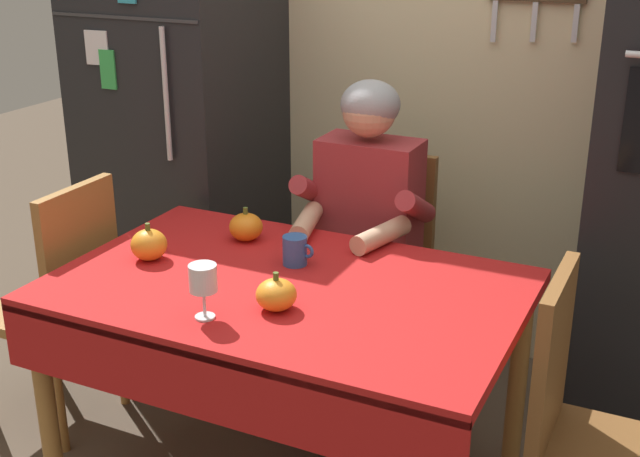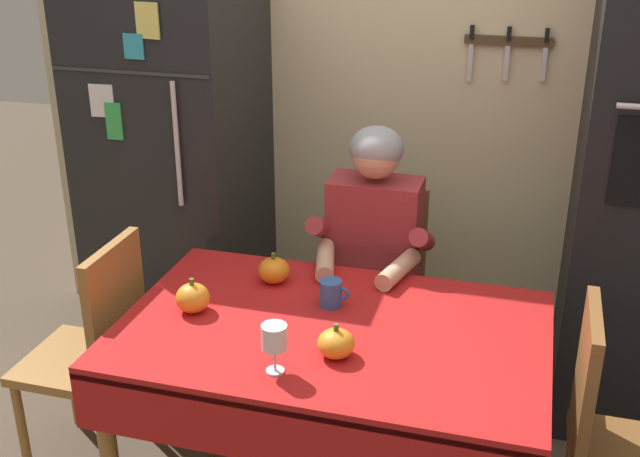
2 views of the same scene
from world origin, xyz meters
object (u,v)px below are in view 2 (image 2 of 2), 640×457
at_px(wine_glass, 274,338).
at_px(pumpkin_small, 336,343).
at_px(chair_behind_person, 379,285).
at_px(seated_person, 371,255).
at_px(pumpkin_medium, 274,270).
at_px(dining_table, 330,352).
at_px(pumpkin_large, 193,298).
at_px(chair_right_side, 612,437).
at_px(coffee_mug, 331,293).
at_px(chair_left_side, 96,347).
at_px(refrigerator, 178,173).

xyz_separation_m(wine_glass, pumpkin_small, (0.15, 0.13, -0.07)).
height_order(chair_behind_person, seated_person, seated_person).
distance_m(seated_person, pumpkin_medium, 0.44).
distance_m(dining_table, pumpkin_small, 0.20).
xyz_separation_m(chair_behind_person, pumpkin_large, (-0.48, -0.80, 0.28)).
xyz_separation_m(chair_right_side, coffee_mug, (-0.94, 0.17, 0.28)).
bearing_deg(seated_person, pumpkin_medium, -131.69).
relative_size(chair_left_side, coffee_mug, 8.82).
bearing_deg(pumpkin_small, chair_right_side, 9.13).
xyz_separation_m(refrigerator, seated_person, (0.95, -0.28, -0.16)).
xyz_separation_m(pumpkin_large, pumpkin_small, (0.54, -0.14, -0.01)).
xyz_separation_m(seated_person, coffee_mug, (-0.04, -0.44, 0.05)).
height_order(dining_table, coffee_mug, coffee_mug).
distance_m(coffee_mug, pumpkin_medium, 0.27).
xyz_separation_m(pumpkin_large, pumpkin_medium, (0.19, 0.28, -0.00)).
height_order(refrigerator, chair_left_side, refrigerator).
relative_size(chair_left_side, chair_right_side, 1.00).
bearing_deg(chair_right_side, wine_glass, -164.98).
distance_m(pumpkin_medium, pumpkin_small, 0.55).
xyz_separation_m(chair_behind_person, seated_person, (0.00, -0.19, 0.23)).
bearing_deg(refrigerator, chair_right_side, -25.77).
height_order(chair_left_side, chair_right_side, same).
bearing_deg(wine_glass, pumpkin_small, 40.86).
height_order(chair_right_side, coffee_mug, chair_right_side).
distance_m(chair_left_side, pumpkin_medium, 0.72).
bearing_deg(dining_table, pumpkin_medium, 136.13).
height_order(chair_left_side, wine_glass, chair_left_side).
bearing_deg(pumpkin_small, coffee_mug, 107.68).
relative_size(refrigerator, chair_left_side, 1.94).
height_order(coffee_mug, wine_glass, wine_glass).
relative_size(chair_behind_person, pumpkin_large, 7.55).
xyz_separation_m(chair_behind_person, coffee_mug, (-0.04, -0.63, 0.28)).
height_order(chair_left_side, pumpkin_large, chair_left_side).
xyz_separation_m(chair_left_side, pumpkin_small, (0.96, -0.17, 0.27)).
height_order(refrigerator, chair_behind_person, refrigerator).
distance_m(refrigerator, coffee_mug, 1.17).
distance_m(refrigerator, wine_glass, 1.44).
height_order(refrigerator, pumpkin_medium, refrigerator).
relative_size(coffee_mug, wine_glass, 0.67).
height_order(wine_glass, pumpkin_medium, wine_glass).
distance_m(chair_behind_person, pumpkin_large, 0.97).
distance_m(refrigerator, chair_behind_person, 1.03).
bearing_deg(pumpkin_medium, coffee_mug, -24.96).
distance_m(coffee_mug, pumpkin_small, 0.32).
height_order(chair_behind_person, pumpkin_small, chair_behind_person).
bearing_deg(chair_behind_person, refrigerator, 174.57).
relative_size(chair_right_side, pumpkin_medium, 7.98).
bearing_deg(seated_person, wine_glass, -96.30).
distance_m(chair_behind_person, chair_left_side, 1.19).
bearing_deg(wine_glass, seated_person, 83.70).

